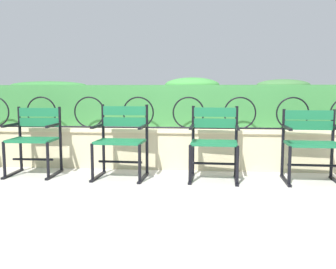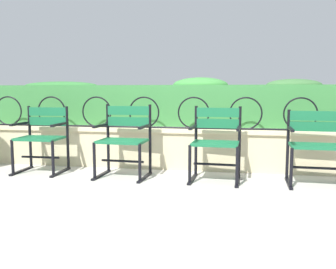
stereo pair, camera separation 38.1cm
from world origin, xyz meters
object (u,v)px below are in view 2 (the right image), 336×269
park_chair_centre_left (124,138)px  park_chair_rightmost (316,144)px  park_chair_leftmost (42,136)px  park_chair_centre_right (216,141)px

park_chair_centre_left → park_chair_rightmost: bearing=-0.1°
park_chair_leftmost → park_chair_centre_left: bearing=-3.2°
park_chair_rightmost → park_chair_leftmost: bearing=178.8°
park_chair_rightmost → park_chair_centre_right: bearing=179.9°
park_chair_centre_right → park_chair_centre_left: bearing=179.8°
park_chair_centre_right → park_chair_rightmost: park_chair_centre_right is taller
park_chair_centre_right → park_chair_rightmost: size_ratio=1.04×
park_chair_centre_right → park_chair_leftmost: bearing=178.3°
park_chair_centre_left → park_chair_centre_right: size_ratio=1.02×
park_chair_centre_left → park_chair_centre_right: 1.10m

